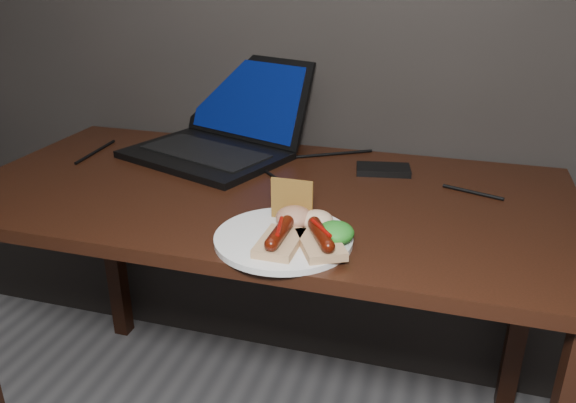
# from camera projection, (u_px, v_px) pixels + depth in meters

# --- Properties ---
(desk) EXTENTS (1.40, 0.70, 0.75)m
(desk) POSITION_uv_depth(u_px,v_px,m) (264.00, 223.00, 1.34)
(desk) COLOR black
(desk) RESTS_ON ground
(laptop) EXTENTS (0.51, 0.49, 0.25)m
(laptop) POSITION_uv_depth(u_px,v_px,m) (220.00, 135.00, 1.53)
(laptop) COLOR black
(laptop) RESTS_ON desk
(hard_drive) EXTENTS (0.14, 0.10, 0.02)m
(hard_drive) POSITION_uv_depth(u_px,v_px,m) (383.00, 170.00, 1.40)
(hard_drive) COLOR black
(hard_drive) RESTS_ON desk
(desk_cables) EXTENTS (1.07, 0.33, 0.01)m
(desk_cables) POSITION_uv_depth(u_px,v_px,m) (274.00, 164.00, 1.45)
(desk_cables) COLOR black
(desk_cables) RESTS_ON desk
(plate) EXTENTS (0.32, 0.32, 0.01)m
(plate) POSITION_uv_depth(u_px,v_px,m) (283.00, 238.00, 1.06)
(plate) COLOR white
(plate) RESTS_ON desk
(bread_sausage_center) EXTENTS (0.07, 0.12, 0.04)m
(bread_sausage_center) POSITION_uv_depth(u_px,v_px,m) (280.00, 238.00, 1.01)
(bread_sausage_center) COLOR #D9B17F
(bread_sausage_center) RESTS_ON plate
(bread_sausage_right) EXTENTS (0.12, 0.13, 0.04)m
(bread_sausage_right) POSITION_uv_depth(u_px,v_px,m) (321.00, 240.00, 1.01)
(bread_sausage_right) COLOR #D9B17F
(bread_sausage_right) RESTS_ON plate
(crispbread) EXTENTS (0.09, 0.01, 0.08)m
(crispbread) POSITION_uv_depth(u_px,v_px,m) (292.00, 200.00, 1.11)
(crispbread) COLOR #A7712D
(crispbread) RESTS_ON plate
(salad_greens) EXTENTS (0.07, 0.07, 0.04)m
(salad_greens) POSITION_uv_depth(u_px,v_px,m) (335.00, 233.00, 1.03)
(salad_greens) COLOR #125C15
(salad_greens) RESTS_ON plate
(salsa_mound) EXTENTS (0.07, 0.07, 0.04)m
(salsa_mound) POSITION_uv_depth(u_px,v_px,m) (294.00, 217.00, 1.09)
(salsa_mound) COLOR maroon
(salsa_mound) RESTS_ON plate
(coleslaw_mound) EXTENTS (0.06, 0.06, 0.04)m
(coleslaw_mound) POSITION_uv_depth(u_px,v_px,m) (317.00, 220.00, 1.08)
(coleslaw_mound) COLOR silver
(coleslaw_mound) RESTS_ON plate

